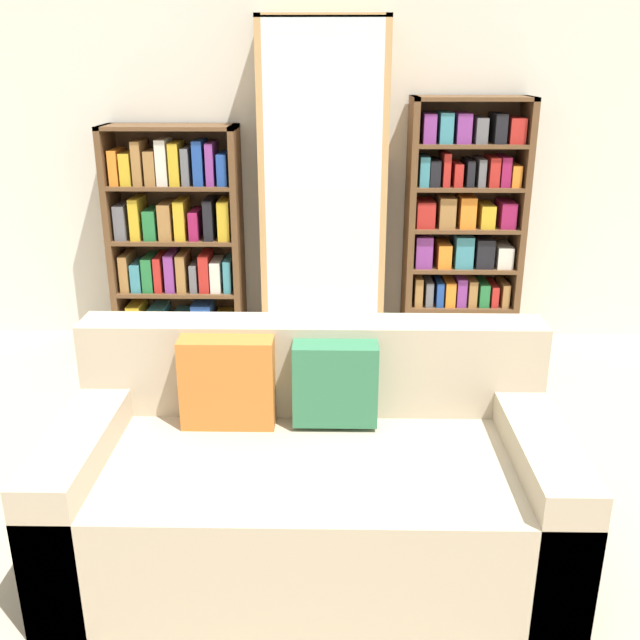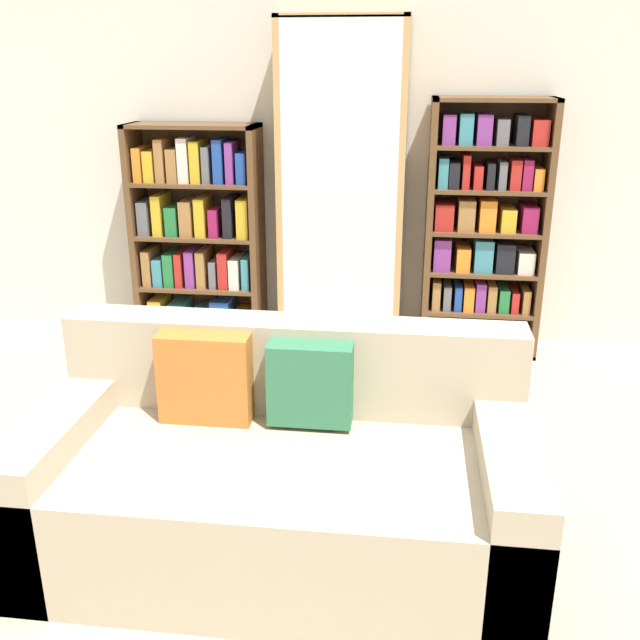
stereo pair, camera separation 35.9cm
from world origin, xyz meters
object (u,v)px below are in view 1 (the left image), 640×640
Objects in this scene: bookshelf_left at (177,242)px; display_cabinet at (323,193)px; couch at (309,480)px; bookshelf_right at (462,230)px; wine_bottle at (397,406)px.

display_cabinet is at bearing -0.92° from bookshelf_left.
display_cabinet is at bearing 89.45° from couch.
couch is 2.39m from bookshelf_left.
wine_bottle is at bearing -112.07° from bookshelf_right.
display_cabinet is 5.84× the size of wine_bottle.
bookshelf_left is at bearing 179.08° from display_cabinet.
bookshelf_left is 0.70× the size of display_cabinet.
bookshelf_right is at bearing 67.93° from wine_bottle.
wine_bottle is (1.34, -1.23, -0.55)m from bookshelf_left.
bookshelf_left is 4.07× the size of wine_bottle.
bookshelf_right is (0.91, 2.17, 0.48)m from couch.
wine_bottle is (0.39, -1.22, -0.87)m from display_cabinet.
display_cabinet is at bearing 107.86° from wine_bottle.
wine_bottle is at bearing -72.14° from display_cabinet.
display_cabinet is 0.92m from bookshelf_right.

